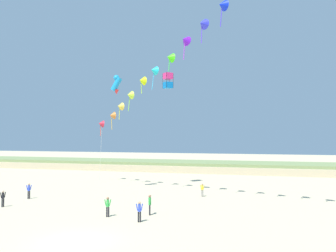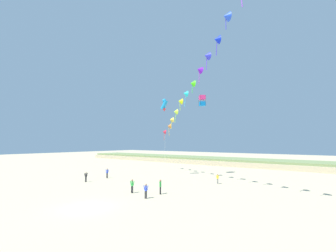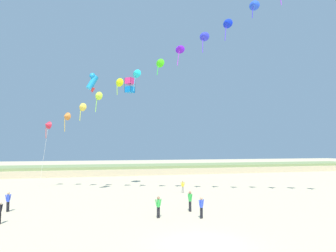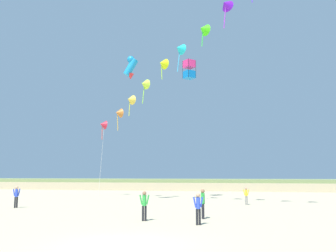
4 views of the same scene
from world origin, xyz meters
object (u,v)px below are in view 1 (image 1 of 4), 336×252
Objects in this scene: person_near_left at (202,189)px; person_far_center at (150,203)px; large_kite_mid_trail at (116,84)px; person_far_right at (3,197)px; large_kite_low_lead at (168,81)px; person_mid_center at (29,190)px; person_near_right at (108,205)px; person_far_left at (139,210)px.

person_far_center reaches higher than person_near_left.
large_kite_mid_trail reaches higher than person_near_left.
large_kite_mid_trail is at bearing 126.09° from person_far_center.
large_kite_low_lead reaches higher than person_far_right.
person_mid_center is (-18.03, -6.54, 0.11)m from person_near_left.
person_near_right is 3.60m from person_far_center.
person_far_center reaches higher than person_mid_center.
person_near_left is 0.86× the size of person_far_center.
person_far_center is at bearing -79.36° from large_kite_low_lead.
person_near_left is 19.18m from person_mid_center.
large_kite_mid_trail is at bearing 111.46° from person_near_right.
person_near_right is at bearing -5.20° from person_far_right.
large_kite_low_lead is 7.51m from large_kite_mid_trail.
person_far_left is at bearing -7.94° from person_far_right.
large_kite_low_lead is at bearing 99.32° from person_far_left.
person_mid_center is 1.06× the size of person_far_right.
person_near_left is at bearing 75.69° from person_far_center.
person_near_right is at bearing -115.90° from person_near_left.
person_far_center is 0.84× the size of large_kite_low_lead.
person_near_left is 10.86m from person_far_center.
person_near_left is at bearing 64.10° from person_near_right.
person_far_right is 0.92× the size of person_far_center.
person_near_right is 18.80m from large_kite_mid_trail.
large_kite_low_lead reaches higher than person_near_left.
person_mid_center is 16.13m from large_kite_mid_trail.
large_kite_low_lead is (0.06, 18.42, 13.43)m from person_near_right.
person_far_left is 2.64m from person_far_center.
person_near_right is at bearing -153.23° from person_far_center.
person_mid_center is 22.20m from large_kite_low_lead.
person_far_left is 0.95× the size of person_far_center.
large_kite_mid_trail is (-5.20, -5.33, -0.96)m from large_kite_low_lead.
person_far_center is (3.21, 1.62, 0.04)m from person_near_right.
person_mid_center reaches higher than person_near_right.
person_far_center is (-0.03, 2.64, 0.05)m from person_far_left.
person_mid_center is at bearing -133.02° from large_kite_mid_trail.
person_near_left is 0.94× the size of person_far_right.
person_far_left is 15.00m from person_far_right.
person_far_left is (-2.65, -13.16, 0.08)m from person_near_left.
person_mid_center is at bearing 156.71° from person_far_left.
person_far_center is 18.87m from large_kite_mid_trail.
person_far_center reaches higher than person_far_left.
large_kite_mid_trail reaches higher than person_far_left.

